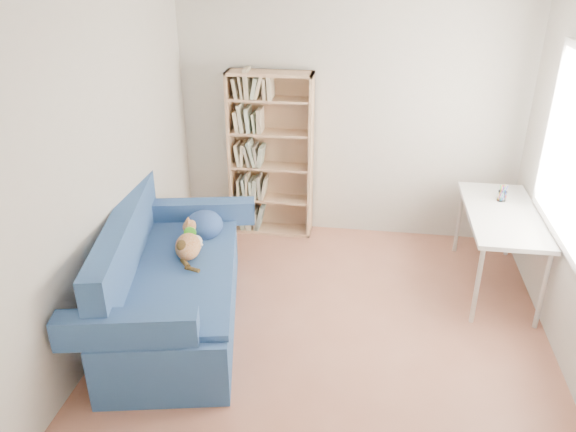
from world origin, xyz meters
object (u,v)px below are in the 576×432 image
object	(u,v)px
pen_cup	(502,195)
desk	(502,219)
sofa	(171,284)
bookshelf	(271,162)

from	to	relation	value
pen_cup	desk	bearing A→B (deg)	-96.39
sofa	bookshelf	size ratio (longest dim) A/B	1.24
sofa	bookshelf	bearing A→B (deg)	61.94
bookshelf	pen_cup	xyz separation A→B (m)	(2.24, -0.54, 0.00)
sofa	bookshelf	xyz separation A→B (m)	(0.52, 1.77, 0.44)
sofa	pen_cup	distance (m)	3.05
sofa	bookshelf	world-z (taller)	bookshelf
sofa	desk	bearing A→B (deg)	7.86
bookshelf	pen_cup	world-z (taller)	bookshelf
bookshelf	pen_cup	distance (m)	2.31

